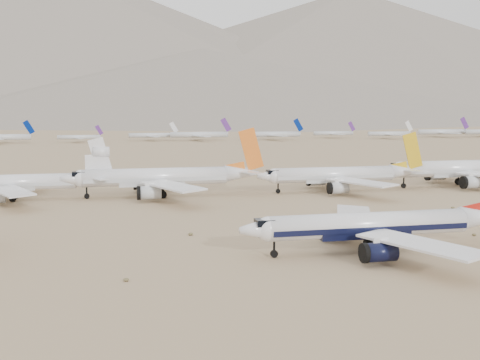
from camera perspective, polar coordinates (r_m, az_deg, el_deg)
The scene contains 10 objects.
ground at distance 115.18m, azimuth 11.58°, elevation -5.95°, with size 7000.00×7000.00×0.00m, color #947956.
main_airliner at distance 108.86m, azimuth 13.17°, elevation -4.18°, with size 49.04×47.89×17.30m.
row2_navy_widebody at distance 206.28m, azimuth 20.77°, elevation 1.00°, with size 56.56×55.31×20.12m.
row2_gold_tail at distance 183.54m, azimuth 9.55°, elevation 0.47°, with size 50.01×48.91×17.81m.
row2_orange_tail at distance 172.27m, azimuth -7.22°, elevation 0.25°, with size 54.55×53.37×19.46m.
row2_white_trijet at distance 174.84m, azimuth -20.26°, elevation -0.19°, with size 48.37×47.27×17.14m.
distant_storage_row at distance 466.27m, azimuth 3.97°, elevation 4.38°, with size 668.31×53.40×14.85m.
mountain_range at distance 1761.82m, azimuth -9.06°, elevation 12.28°, with size 7354.00×3024.00×470.00m.
foothills at distance 1332.54m, azimuth 12.93°, elevation 8.61°, with size 4637.50×1395.00×155.00m.
desert_scrub at distance 91.39m, azimuth 20.55°, elevation -9.48°, with size 261.14×121.67×0.63m.
Camera 1 is at (-46.63, -102.19, 25.51)m, focal length 45.00 mm.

